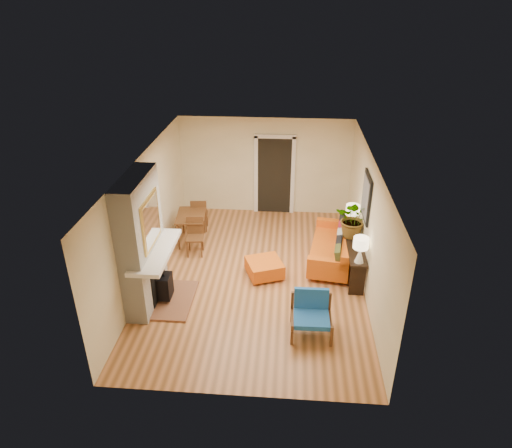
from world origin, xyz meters
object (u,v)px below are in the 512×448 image
object	(u,v)px
dining_table	(194,220)
lamp_far	(352,213)
sofa	(335,248)
blue_chair	(311,311)
ottoman	(264,267)
console_table	(354,249)
houseplant	(354,219)
lamp_near	(361,247)

from	to	relation	value
dining_table	lamp_far	size ratio (longest dim) A/B	3.05
sofa	blue_chair	world-z (taller)	sofa
dining_table	ottoman	bearing A→B (deg)	-37.74
ottoman	console_table	world-z (taller)	console_table
blue_chair	houseplant	size ratio (longest dim) A/B	0.89
lamp_near	blue_chair	bearing A→B (deg)	-127.88
console_table	lamp_near	size ratio (longest dim) A/B	3.43
sofa	lamp_far	xyz separation A→B (m)	(0.35, 0.30, 0.72)
ottoman	lamp_far	distance (m)	2.30
console_table	lamp_near	world-z (taller)	lamp_near
ottoman	console_table	distance (m)	1.94
sofa	console_table	size ratio (longest dim) A/B	1.13
console_table	houseplant	xyz separation A→B (m)	(-0.01, 0.28, 0.57)
sofa	lamp_near	size ratio (longest dim) A/B	3.88
dining_table	houseplant	bearing A→B (deg)	-12.22
console_table	dining_table	bearing A→B (deg)	163.67
blue_chair	lamp_near	bearing A→B (deg)	52.12
console_table	lamp_far	size ratio (longest dim) A/B	3.43
blue_chair	dining_table	distance (m)	4.08
dining_table	houseplant	distance (m)	3.77
blue_chair	houseplant	distance (m)	2.55
lamp_far	sofa	bearing A→B (deg)	-139.82
console_table	sofa	bearing A→B (deg)	130.31
dining_table	blue_chair	bearing A→B (deg)	-48.33
lamp_far	houseplant	size ratio (longest dim) A/B	0.64
ottoman	houseplant	size ratio (longest dim) A/B	1.07
dining_table	lamp_near	world-z (taller)	lamp_near
blue_chair	dining_table	bearing A→B (deg)	131.67
ottoman	blue_chair	world-z (taller)	blue_chair
ottoman	houseplant	distance (m)	2.17
ottoman	houseplant	world-z (taller)	houseplant
console_table	lamp_far	bearing A→B (deg)	90.00
houseplant	blue_chair	bearing A→B (deg)	-112.39
console_table	ottoman	bearing A→B (deg)	-170.78
lamp_near	lamp_far	world-z (taller)	same
ottoman	lamp_near	world-z (taller)	lamp_near
blue_chair	lamp_far	bearing A→B (deg)	70.75
sofa	lamp_near	bearing A→B (deg)	-73.39
dining_table	console_table	xyz separation A→B (m)	(3.65, -1.07, 0.00)
dining_table	lamp_far	world-z (taller)	lamp_far
blue_chair	console_table	bearing A→B (deg)	64.57
houseplant	console_table	bearing A→B (deg)	-87.96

